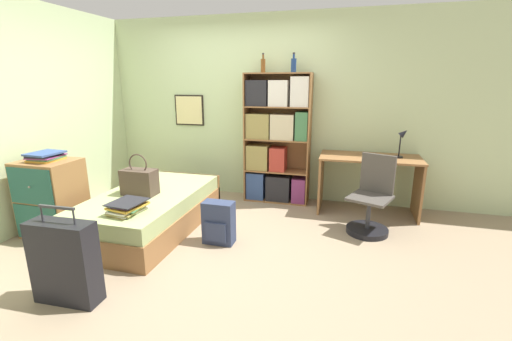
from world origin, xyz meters
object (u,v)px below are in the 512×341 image
object	(u,v)px
suitcase	(65,262)
desk	(369,174)
dresser	(52,198)
bookcase	(276,140)
book_stack_on_bed	(127,207)
handbag	(139,181)
desk_chair	(370,208)
bottle_brown	(294,65)
bottle_green	(263,65)
backpack	(219,223)
bed	(151,210)
magazine_pile_on_dresser	(46,156)
desk_lamp	(403,138)

from	to	relation	value
suitcase	desk	distance (m)	3.52
dresser	bookcase	bearing A→B (deg)	38.89
book_stack_on_bed	bookcase	distance (m)	2.26
handbag	desk_chair	world-z (taller)	handbag
book_stack_on_bed	bottle_brown	size ratio (longest dim) A/B	1.49
book_stack_on_bed	bottle_green	xyz separation A→B (m)	(0.86, 2.00, 1.40)
backpack	suitcase	bearing A→B (deg)	-121.85
bed	handbag	size ratio (longest dim) A/B	3.93
suitcase	bottle_green	distance (m)	3.32
book_stack_on_bed	bottle_green	bearing A→B (deg)	66.63
bottle_green	desk_chair	world-z (taller)	bottle_green
dresser	bottle_green	size ratio (longest dim) A/B	3.35
book_stack_on_bed	backpack	xyz separation A→B (m)	(0.77, 0.47, -0.28)
desk_chair	backpack	distance (m)	1.74
handbag	desk	xyz separation A→B (m)	(2.54, 1.29, -0.07)
magazine_pile_on_dresser	bottle_green	size ratio (longest dim) A/B	1.40
handbag	bottle_brown	distance (m)	2.46
magazine_pile_on_dresser	desk_chair	size ratio (longest dim) A/B	0.40
bed	dresser	distance (m)	1.08
suitcase	bookcase	world-z (taller)	bookcase
suitcase	backpack	bearing A→B (deg)	58.15
bookcase	desk_chair	world-z (taller)	bookcase
bed	magazine_pile_on_dresser	distance (m)	1.26
dresser	bookcase	distance (m)	2.84
handbag	bottle_green	world-z (taller)	bottle_green
bookcase	desk	bearing A→B (deg)	-6.30
suitcase	handbag	bearing A→B (deg)	98.17
backpack	bottle_green	bearing A→B (deg)	86.44
backpack	desk_chair	bearing A→B (deg)	24.74
book_stack_on_bed	backpack	distance (m)	0.94
suitcase	magazine_pile_on_dresser	world-z (taller)	magazine_pile_on_dresser
suitcase	desk	bearing A→B (deg)	48.02
bed	backpack	xyz separation A→B (m)	(0.91, -0.15, 0.01)
bed	magazine_pile_on_dresser	bearing A→B (deg)	-156.70
desk_lamp	desk_chair	distance (m)	1.04
bed	bottle_green	size ratio (longest dim) A/B	7.26
desk_lamp	desk	bearing A→B (deg)	-174.87
bed	desk_lamp	bearing A→B (deg)	23.42
bottle_brown	backpack	xyz separation A→B (m)	(-0.51, -1.53, -1.68)
suitcase	bottle_green	xyz separation A→B (m)	(0.88, 2.79, 1.57)
handbag	magazine_pile_on_dresser	world-z (taller)	magazine_pile_on_dresser
book_stack_on_bed	suitcase	distance (m)	0.81
desk	desk_lamp	bearing A→B (deg)	5.13
bed	book_stack_on_bed	bearing A→B (deg)	-77.01
dresser	backpack	xyz separation A→B (m)	(1.89, 0.27, -0.20)
bottle_green	bottle_brown	bearing A→B (deg)	-1.23
dresser	desk_chair	size ratio (longest dim) A/B	0.96
backpack	book_stack_on_bed	bearing A→B (deg)	-148.82
suitcase	bottle_green	bearing A→B (deg)	72.57
bed	desk	xyz separation A→B (m)	(2.48, 1.20, 0.31)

